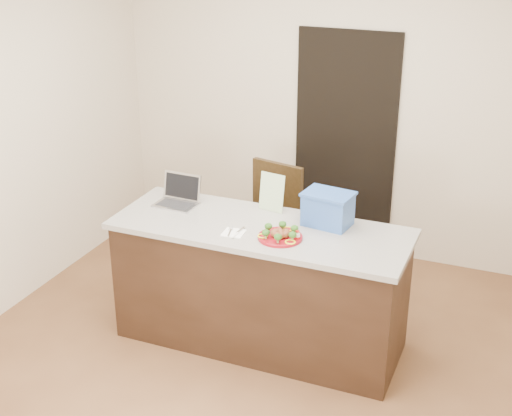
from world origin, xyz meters
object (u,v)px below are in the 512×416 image
at_px(island, 260,285).
at_px(blue_box, 328,209).
at_px(yogurt_bottle, 297,237).
at_px(plate, 280,237).
at_px(napkin, 234,233).
at_px(laptop, 179,196).
at_px(chair, 272,220).

xyz_separation_m(island, blue_box, (0.42, 0.20, 0.58)).
bearing_deg(yogurt_bottle, plate, -174.85).
xyz_separation_m(island, plate, (0.19, -0.13, 0.47)).
relative_size(napkin, laptop, 0.46).
height_order(laptop, chair, laptop).
relative_size(island, plate, 6.95).
distance_m(napkin, chair, 1.05).
distance_m(napkin, blue_box, 0.67).
distance_m(plate, napkin, 0.32).
distance_m(yogurt_bottle, blue_box, 0.35).
xyz_separation_m(napkin, yogurt_bottle, (0.43, 0.05, 0.03)).
distance_m(island, yogurt_bottle, 0.59).
xyz_separation_m(napkin, laptop, (-0.58, 0.32, 0.05)).
bearing_deg(blue_box, yogurt_bottle, -100.45).
height_order(island, plate, plate).
bearing_deg(laptop, napkin, -26.80).
relative_size(island, yogurt_bottle, 28.54).
bearing_deg(laptop, plate, -15.16).
bearing_deg(blue_box, chair, 143.84).
bearing_deg(plate, chair, 114.04).
height_order(laptop, blue_box, blue_box).
height_order(plate, yogurt_bottle, yogurt_bottle).
bearing_deg(napkin, yogurt_bottle, 6.92).
relative_size(napkin, yogurt_bottle, 1.95).
bearing_deg(chair, plate, -53.49).
distance_m(plate, chair, 1.09).
distance_m(plate, yogurt_bottle, 0.12).
relative_size(napkin, chair, 0.14).
relative_size(plate, chair, 0.28).
bearing_deg(blue_box, island, -146.46).
bearing_deg(plate, napkin, -172.44).
bearing_deg(island, blue_box, 25.89).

